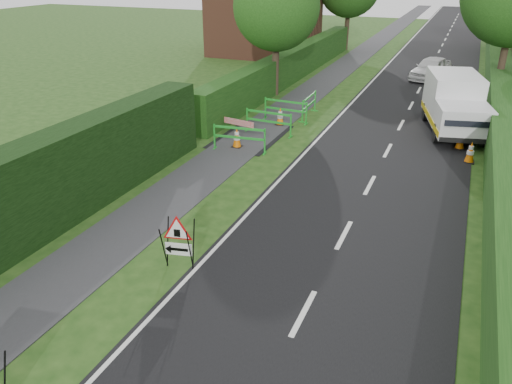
# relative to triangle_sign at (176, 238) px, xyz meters

# --- Properties ---
(ground) EXTENTS (120.00, 120.00, 0.00)m
(ground) POSITION_rel_triangle_sign_xyz_m (0.77, -1.46, -0.82)
(ground) COLOR #1B3E11
(ground) RESTS_ON ground
(road_surface) EXTENTS (6.00, 90.00, 0.02)m
(road_surface) POSITION_rel_triangle_sign_xyz_m (3.27, 33.54, -0.81)
(road_surface) COLOR black
(road_surface) RESTS_ON ground
(footpath) EXTENTS (2.00, 90.00, 0.02)m
(footpath) POSITION_rel_triangle_sign_xyz_m (-2.23, 33.54, -0.81)
(footpath) COLOR #2D2D30
(footpath) RESTS_ON ground
(hedge_west_far) EXTENTS (1.00, 24.00, 1.80)m
(hedge_west_far) POSITION_rel_triangle_sign_xyz_m (-4.23, 20.54, -0.82)
(hedge_west_far) COLOR #14380F
(hedge_west_far) RESTS_ON ground
(hedge_east) EXTENTS (1.20, 50.00, 1.50)m
(hedge_east) POSITION_rel_triangle_sign_xyz_m (7.27, 14.54, -0.82)
(hedge_east) COLOR #14380F
(hedge_east) RESTS_ON ground
(house_west) EXTENTS (7.50, 7.40, 7.88)m
(house_west) POSITION_rel_triangle_sign_xyz_m (-9.23, 28.54, 2.08)
(house_west) COLOR brown
(house_west) RESTS_ON ground
(tree_nw) EXTENTS (4.40, 4.40, 6.70)m
(tree_nw) POSITION_rel_triangle_sign_xyz_m (-3.83, 16.54, 3.66)
(tree_nw) COLOR #2D2116
(tree_nw) RESTS_ON ground
(triangle_sign) EXTENTS (0.96, 0.96, 1.18)m
(triangle_sign) POSITION_rel_triangle_sign_xyz_m (0.00, 0.00, 0.00)
(triangle_sign) COLOR black
(triangle_sign) RESTS_ON ground
(works_van) EXTENTS (3.04, 5.33, 2.29)m
(works_van) POSITION_rel_triangle_sign_xyz_m (5.32, 13.61, 0.40)
(works_van) COLOR silver
(works_van) RESTS_ON ground
(traffic_cone_0) EXTENTS (0.38, 0.38, 0.79)m
(traffic_cone_0) POSITION_rel_triangle_sign_xyz_m (6.17, 9.98, -0.43)
(traffic_cone_0) COLOR black
(traffic_cone_0) RESTS_ON ground
(traffic_cone_1) EXTENTS (0.38, 0.38, 0.79)m
(traffic_cone_1) POSITION_rel_triangle_sign_xyz_m (5.78, 11.36, -0.43)
(traffic_cone_1) COLOR black
(traffic_cone_1) RESTS_ON ground
(traffic_cone_2) EXTENTS (0.38, 0.38, 0.79)m
(traffic_cone_2) POSITION_rel_triangle_sign_xyz_m (5.71, 14.92, -0.43)
(traffic_cone_2) COLOR black
(traffic_cone_2) RESTS_ON ground
(traffic_cone_3) EXTENTS (0.38, 0.38, 0.79)m
(traffic_cone_3) POSITION_rel_triangle_sign_xyz_m (-2.24, 8.18, -0.43)
(traffic_cone_3) COLOR black
(traffic_cone_3) RESTS_ON ground
(traffic_cone_4) EXTENTS (0.38, 0.38, 0.79)m
(traffic_cone_4) POSITION_rel_triangle_sign_xyz_m (-1.69, 11.54, -0.43)
(traffic_cone_4) COLOR black
(traffic_cone_4) RESTS_ON ground
(ped_barrier_0) EXTENTS (2.09, 0.59, 1.00)m
(ped_barrier_0) POSITION_rel_triangle_sign_xyz_m (-1.96, 7.80, -0.19)
(ped_barrier_0) COLOR #1B9825
(ped_barrier_0) RESTS_ON ground
(ped_barrier_1) EXTENTS (2.08, 0.46, 1.00)m
(ped_barrier_1) POSITION_rel_triangle_sign_xyz_m (-1.70, 10.15, -0.19)
(ped_barrier_1) COLOR #1B9825
(ped_barrier_1) RESTS_ON ground
(ped_barrier_2) EXTENTS (2.08, 0.48, 1.00)m
(ped_barrier_2) POSITION_rel_triangle_sign_xyz_m (-1.65, 12.12, -0.19)
(ped_barrier_2) COLOR #1B9825
(ped_barrier_2) RESTS_ON ground
(ped_barrier_3) EXTENTS (0.37, 2.06, 1.00)m
(ped_barrier_3) POSITION_rel_triangle_sign_xyz_m (-0.91, 13.28, -0.19)
(ped_barrier_3) COLOR #1B9825
(ped_barrier_3) RESTS_ON ground
(redwhite_plank) EXTENTS (1.48, 0.32, 0.25)m
(redwhite_plank) POSITION_rel_triangle_sign_xyz_m (-2.91, 9.83, -0.82)
(redwhite_plank) COLOR red
(redwhite_plank) RESTS_ON ground
(hatchback_car) EXTENTS (2.48, 4.16, 1.32)m
(hatchback_car) POSITION_rel_triangle_sign_xyz_m (3.53, 23.77, -0.16)
(hatchback_car) COLOR silver
(hatchback_car) RESTS_ON ground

